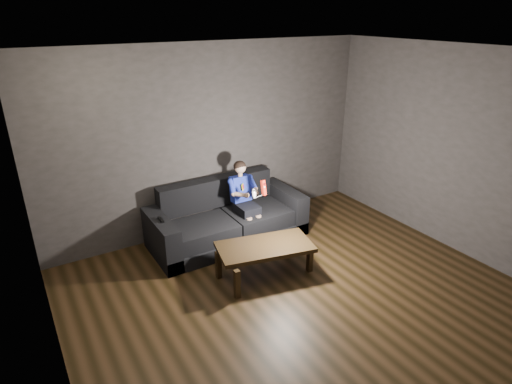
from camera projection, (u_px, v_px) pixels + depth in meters
floor at (318, 313)px, 4.70m from camera, size 5.00×5.00×0.00m
back_wall at (213, 140)px, 6.13m from camera, size 5.00×0.04×2.70m
left_wall at (47, 279)px, 2.97m from camera, size 0.04×5.00×2.70m
right_wall at (480, 159)px, 5.37m from camera, size 0.04×5.00×2.70m
ceiling at (336, 57)px, 3.64m from camera, size 5.00×5.00×0.02m
sofa at (227, 222)px, 6.11m from camera, size 2.18×0.94×0.84m
child at (244, 193)px, 6.02m from camera, size 0.41×0.51×1.02m
wii_remote_red at (264, 188)px, 5.66m from camera, size 0.07×0.09×0.21m
nunchuk_white at (254, 194)px, 5.62m from camera, size 0.07×0.09×0.14m
wii_remote_black at (161, 219)px, 5.44m from camera, size 0.04×0.16×0.03m
coffee_table at (265, 249)px, 5.25m from camera, size 1.25×0.82×0.42m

